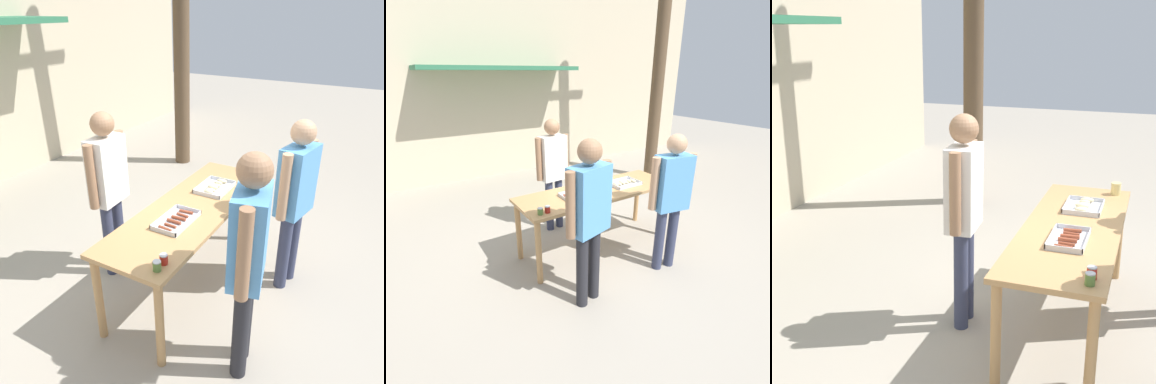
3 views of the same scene
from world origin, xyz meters
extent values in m
plane|color=#A39989|center=(0.00, 0.00, 0.00)|extent=(24.00, 24.00, 0.00)
cube|color=tan|center=(0.00, 0.00, 0.84)|extent=(2.19, 0.73, 0.04)
cylinder|color=tan|center=(-1.03, -0.30, 0.41)|extent=(0.07, 0.07, 0.82)
cylinder|color=tan|center=(1.03, -0.30, 0.41)|extent=(0.07, 0.07, 0.82)
cylinder|color=tan|center=(-1.03, 0.30, 0.41)|extent=(0.07, 0.07, 0.82)
cylinder|color=tan|center=(1.03, 0.30, 0.41)|extent=(0.07, 0.07, 0.82)
cube|color=silver|center=(-0.32, -0.02, 0.87)|extent=(0.44, 0.26, 0.01)
cube|color=silver|center=(-0.32, -0.15, 0.89)|extent=(0.44, 0.01, 0.03)
cube|color=silver|center=(-0.32, 0.11, 0.89)|extent=(0.44, 0.01, 0.03)
cube|color=silver|center=(-0.54, -0.02, 0.89)|extent=(0.01, 0.26, 0.03)
cube|color=silver|center=(-0.10, -0.02, 0.89)|extent=(0.01, 0.26, 0.03)
cylinder|color=brown|center=(-0.49, -0.01, 0.89)|extent=(0.04, 0.13, 0.03)
cylinder|color=brown|center=(-0.42, -0.02, 0.88)|extent=(0.03, 0.12, 0.02)
cylinder|color=brown|center=(-0.36, -0.02, 0.89)|extent=(0.03, 0.14, 0.03)
cylinder|color=brown|center=(-0.28, -0.03, 0.89)|extent=(0.04, 0.14, 0.03)
cylinder|color=brown|center=(-0.22, -0.02, 0.88)|extent=(0.03, 0.12, 0.02)
cylinder|color=brown|center=(-0.15, -0.02, 0.88)|extent=(0.04, 0.13, 0.03)
cube|color=silver|center=(0.44, -0.02, 0.87)|extent=(0.41, 0.31, 0.01)
cube|color=silver|center=(0.44, -0.17, 0.89)|extent=(0.41, 0.01, 0.03)
cube|color=silver|center=(0.44, 0.13, 0.89)|extent=(0.41, 0.01, 0.03)
cube|color=silver|center=(0.24, -0.02, 0.89)|extent=(0.01, 0.31, 0.03)
cube|color=silver|center=(0.65, -0.02, 0.89)|extent=(0.01, 0.31, 0.03)
ellipsoid|color=beige|center=(0.29, -0.03, 0.90)|extent=(0.07, 0.12, 0.05)
ellipsoid|color=beige|center=(0.35, -0.02, 0.89)|extent=(0.07, 0.12, 0.04)
ellipsoid|color=beige|center=(0.41, -0.01, 0.90)|extent=(0.07, 0.12, 0.05)
ellipsoid|color=beige|center=(0.48, -0.02, 0.89)|extent=(0.07, 0.11, 0.04)
ellipsoid|color=beige|center=(0.54, -0.02, 0.89)|extent=(0.05, 0.10, 0.04)
ellipsoid|color=beige|center=(0.60, -0.03, 0.89)|extent=(0.06, 0.12, 0.04)
cylinder|color=#567A38|center=(-0.96, -0.25, 0.90)|extent=(0.06, 0.06, 0.07)
cylinder|color=#B2B2B7|center=(-0.96, -0.25, 0.94)|extent=(0.06, 0.06, 0.01)
cylinder|color=#B22319|center=(-0.87, -0.25, 0.90)|extent=(0.06, 0.06, 0.07)
cylinder|color=#B2B2B7|center=(-0.87, -0.25, 0.94)|extent=(0.06, 0.06, 0.01)
cylinder|color=#DBC67A|center=(0.95, -0.24, 0.92)|extent=(0.09, 0.09, 0.11)
cylinder|color=#333851|center=(-0.32, 0.80, 0.41)|extent=(0.11, 0.11, 0.82)
cylinder|color=#333851|center=(-0.14, 0.81, 0.41)|extent=(0.11, 0.11, 0.82)
cube|color=silver|center=(-0.23, 0.80, 1.15)|extent=(0.40, 0.24, 0.65)
sphere|color=#936B4C|center=(-0.23, 0.80, 1.61)|extent=(0.22, 0.22, 0.22)
cylinder|color=#936B4C|center=(-0.46, 0.79, 1.17)|extent=(0.09, 0.09, 0.62)
cylinder|color=#936B4C|center=(0.00, 0.82, 1.17)|extent=(0.09, 0.09, 0.62)
cylinder|color=brown|center=(2.85, 1.79, 2.65)|extent=(0.27, 0.27, 5.30)
camera|label=1|loc=(-2.72, -1.52, 2.55)|focal=35.00mm
camera|label=2|loc=(-2.22, -2.98, 2.33)|focal=28.00mm
camera|label=3|loc=(-3.90, -0.53, 2.31)|focal=50.00mm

